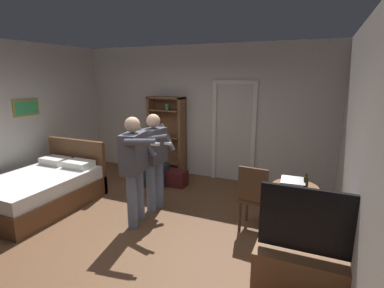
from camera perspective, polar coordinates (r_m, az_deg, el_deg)
ground_plane at (r=4.62m, az=-12.04°, el=-16.07°), size 6.19×6.19×0.00m
wall_back at (r=6.54m, az=1.56°, el=6.10°), size 5.87×0.12×2.86m
wall_right at (r=3.38m, az=30.47°, el=-2.56°), size 0.12×5.67×2.86m
doorway_frame at (r=6.24m, az=8.06°, el=3.71°), size 0.93×0.08×2.13m
bed at (r=5.81m, az=-26.78°, el=-7.72°), size 1.35×1.91×1.02m
bookshelf at (r=6.71m, az=-4.78°, el=2.15°), size 0.83×0.32×1.77m
tv_flatscreen at (r=3.43m, az=22.56°, el=-21.57°), size 1.19×0.40×1.20m
side_table at (r=4.56m, az=19.01°, el=-10.34°), size 0.65×0.65×0.70m
laptop at (r=4.42m, az=18.88°, el=-7.18°), size 0.33×0.34×0.16m
bottle_on_table at (r=4.36m, az=21.09°, el=-6.98°), size 0.06×0.06×0.23m
wooden_chair at (r=4.40m, az=11.86°, el=-9.76°), size 0.45×0.45×0.99m
person_blue_shirt at (r=4.45m, az=-10.98°, el=-3.65°), size 0.72×0.65×1.66m
person_striped_shirt at (r=4.91m, az=-7.18°, el=-2.28°), size 0.64×0.62×1.63m
suitcase_dark at (r=6.20m, az=-7.64°, el=-5.84°), size 0.60×0.41×0.45m
suitcase_small at (r=6.16m, az=-3.42°, el=-6.48°), size 0.52×0.31×0.33m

